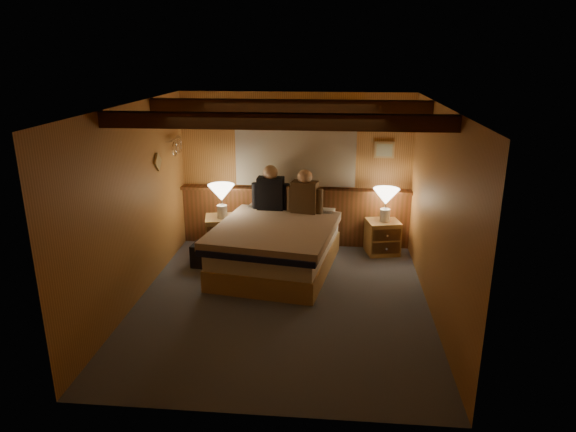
# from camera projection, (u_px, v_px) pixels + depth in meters

# --- Properties ---
(floor) EXTENTS (4.20, 4.20, 0.00)m
(floor) POSITION_uv_depth(u_px,v_px,m) (282.00, 302.00, 6.39)
(floor) COLOR #4B4F5A
(floor) RESTS_ON ground
(ceiling) EXTENTS (4.20, 4.20, 0.00)m
(ceiling) POSITION_uv_depth(u_px,v_px,m) (281.00, 106.00, 5.66)
(ceiling) COLOR #B59043
(ceiling) RESTS_ON wall_back
(wall_back) EXTENTS (3.60, 0.00, 3.60)m
(wall_back) POSITION_uv_depth(u_px,v_px,m) (296.00, 170.00, 8.02)
(wall_back) COLOR #BD8544
(wall_back) RESTS_ON floor
(wall_left) EXTENTS (0.00, 4.20, 4.20)m
(wall_left) POSITION_uv_depth(u_px,v_px,m) (133.00, 206.00, 6.18)
(wall_left) COLOR #BD8544
(wall_left) RESTS_ON floor
(wall_right) EXTENTS (0.00, 4.20, 4.20)m
(wall_right) POSITION_uv_depth(u_px,v_px,m) (438.00, 214.00, 5.87)
(wall_right) COLOR #BD8544
(wall_right) RESTS_ON floor
(wall_front) EXTENTS (3.60, 0.00, 3.60)m
(wall_front) POSITION_uv_depth(u_px,v_px,m) (254.00, 288.00, 4.03)
(wall_front) COLOR #BD8544
(wall_front) RESTS_ON floor
(wainscot) EXTENTS (3.60, 0.23, 0.94)m
(wainscot) POSITION_uv_depth(u_px,v_px,m) (295.00, 215.00, 8.17)
(wainscot) COLOR brown
(wainscot) RESTS_ON wall_back
(curtain_window) EXTENTS (2.18, 0.09, 1.11)m
(curtain_window) POSITION_uv_depth(u_px,v_px,m) (295.00, 151.00, 7.85)
(curtain_window) COLOR #412510
(curtain_window) RESTS_ON wall_back
(ceiling_beams) EXTENTS (3.60, 1.65, 0.16)m
(ceiling_beams) POSITION_uv_depth(u_px,v_px,m) (283.00, 113.00, 5.83)
(ceiling_beams) COLOR #412510
(ceiling_beams) RESTS_ON ceiling
(coat_rail) EXTENTS (0.05, 0.55, 0.24)m
(coat_rail) POSITION_uv_depth(u_px,v_px,m) (176.00, 145.00, 7.53)
(coat_rail) COLOR white
(coat_rail) RESTS_ON wall_left
(framed_print) EXTENTS (0.30, 0.04, 0.25)m
(framed_print) POSITION_uv_depth(u_px,v_px,m) (384.00, 150.00, 7.77)
(framed_print) COLOR tan
(framed_print) RESTS_ON wall_back
(bed) EXTENTS (1.84, 2.23, 0.69)m
(bed) POSITION_uv_depth(u_px,v_px,m) (277.00, 246.00, 7.23)
(bed) COLOR #AC8449
(bed) RESTS_ON floor
(nightstand_left) EXTENTS (0.61, 0.57, 0.58)m
(nightstand_left) POSITION_uv_depth(u_px,v_px,m) (224.00, 235.00, 7.87)
(nightstand_left) COLOR #AC8449
(nightstand_left) RESTS_ON floor
(nightstand_right) EXTENTS (0.55, 0.51, 0.52)m
(nightstand_right) POSITION_uv_depth(u_px,v_px,m) (382.00, 237.00, 7.86)
(nightstand_right) COLOR #AC8449
(nightstand_right) RESTS_ON floor
(lamp_left) EXTENTS (0.39, 0.39, 0.52)m
(lamp_left) POSITION_uv_depth(u_px,v_px,m) (221.00, 195.00, 7.64)
(lamp_left) COLOR silver
(lamp_left) RESTS_ON nightstand_left
(lamp_right) EXTENTS (0.39, 0.39, 0.51)m
(lamp_right) POSITION_uv_depth(u_px,v_px,m) (386.00, 199.00, 7.66)
(lamp_right) COLOR silver
(lamp_right) RESTS_ON nightstand_right
(person_left) EXTENTS (0.58, 0.24, 0.70)m
(person_left) POSITION_uv_depth(u_px,v_px,m) (271.00, 191.00, 7.73)
(person_left) COLOR black
(person_left) RESTS_ON bed
(person_right) EXTENTS (0.55, 0.29, 0.68)m
(person_right) POSITION_uv_depth(u_px,v_px,m) (305.00, 195.00, 7.57)
(person_right) COLOR #47321C
(person_right) RESTS_ON bed
(duffel_bag) EXTENTS (0.59, 0.39, 0.40)m
(duffel_bag) POSITION_uv_depth(u_px,v_px,m) (212.00, 255.00, 7.41)
(duffel_bag) COLOR black
(duffel_bag) RESTS_ON floor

